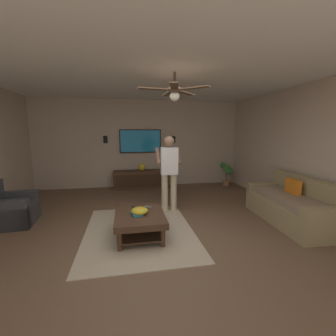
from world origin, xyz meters
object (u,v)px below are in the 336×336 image
object	(u,v)px
bowl	(140,211)
ceiling_fan	(175,92)
coffee_table	(140,220)
armchair	(8,210)
person_standing	(169,169)
remote_grey	(148,207)
wall_speaker_left	(173,140)
couch	(292,206)
remote_black	(134,207)
remote_white	(136,212)
book	(137,214)
vase_round	(142,167)
wall_speaker_right	(105,140)
potted_plant_short	(227,171)
media_console	(142,179)
tv	(141,141)

from	to	relation	value
bowl	ceiling_fan	world-z (taller)	ceiling_fan
bowl	coffee_table	bearing A→B (deg)	-0.23
armchair	person_standing	distance (m)	3.19
coffee_table	bowl	distance (m)	0.17
remote_grey	wall_speaker_left	xyz separation A→B (m)	(3.29, -1.15, 1.06)
armchair	bowl	distance (m)	2.60
couch	remote_black	world-z (taller)	couch
remote_white	book	world-z (taller)	book
remote_white	couch	bearing A→B (deg)	163.38
remote_white	vase_round	distance (m)	3.22
bowl	wall_speaker_right	distance (m)	3.81
vase_round	remote_white	bearing A→B (deg)	173.97
couch	remote_black	xyz separation A→B (m)	(0.22, 3.01, 0.09)
couch	ceiling_fan	xyz separation A→B (m)	(0.09, 2.31, 2.06)
person_standing	remote_grey	distance (m)	1.18
couch	book	world-z (taller)	couch
wall_speaker_left	wall_speaker_right	bearing A→B (deg)	90.00
potted_plant_short	wall_speaker_right	size ratio (longest dim) A/B	3.43
media_console	remote_black	size ratio (longest dim) A/B	11.33
couch	remote_white	bearing A→B (deg)	3.43
tv	ceiling_fan	world-z (taller)	ceiling_fan
media_console	person_standing	distance (m)	2.28
couch	wall_speaker_left	size ratio (longest dim) A/B	8.83
bowl	remote_black	world-z (taller)	bowl
remote_black	wall_speaker_left	world-z (taller)	wall_speaker_left
remote_black	vase_round	world-z (taller)	vase_round
remote_black	remote_grey	size ratio (longest dim) A/B	1.00
couch	remote_grey	bearing A→B (deg)	-0.69
remote_white	wall_speaker_right	xyz separation A→B (m)	(3.49, 0.73, 1.08)
armchair	potted_plant_short	distance (m)	5.81
couch	bowl	bearing A→B (deg)	5.36
ceiling_fan	media_console	bearing A→B (deg)	6.47
bowl	armchair	bearing A→B (deg)	67.41
person_standing	wall_speaker_right	bearing A→B (deg)	34.47
media_console	wall_speaker_right	bearing A→B (deg)	-103.51
remote_grey	ceiling_fan	bearing A→B (deg)	-154.46
media_console	tv	bearing A→B (deg)	-180.00
potted_plant_short	ceiling_fan	size ratio (longest dim) A/B	0.63
media_console	vase_round	size ratio (longest dim) A/B	7.73
book	vase_round	distance (m)	3.33
bowl	wall_speaker_right	world-z (taller)	wall_speaker_right
armchair	coffee_table	size ratio (longest dim) A/B	0.87
remote_black	ceiling_fan	size ratio (longest dim) A/B	0.12
armchair	wall_speaker_right	bearing A→B (deg)	53.97
vase_round	ceiling_fan	size ratio (longest dim) A/B	0.18
armchair	remote_grey	size ratio (longest dim) A/B	5.78
media_console	book	xyz separation A→B (m)	(-3.35, 0.32, 0.14)
remote_white	wall_speaker_left	world-z (taller)	wall_speaker_left
couch	vase_round	bearing A→B (deg)	-47.12
bowl	remote_grey	xyz separation A→B (m)	(0.30, -0.17, -0.05)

